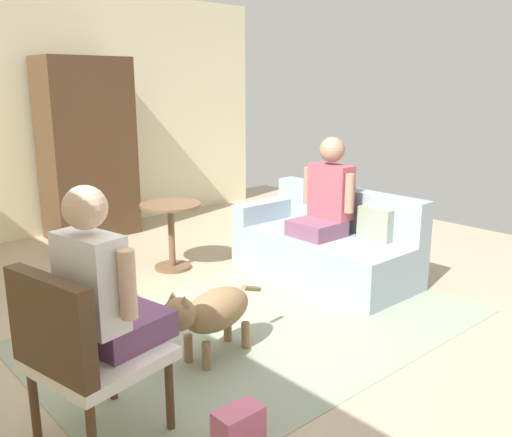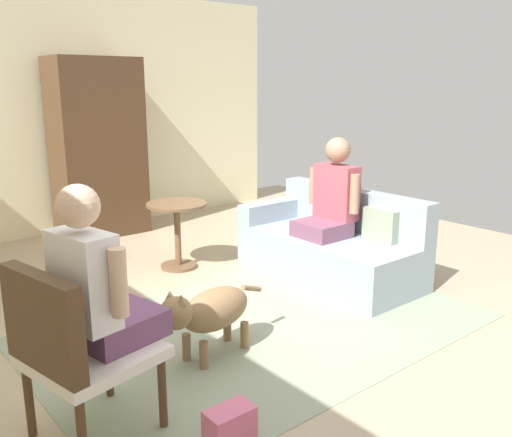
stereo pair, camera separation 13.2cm
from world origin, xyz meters
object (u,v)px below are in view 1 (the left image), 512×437
(couch, at_px, (326,245))
(armoire_cabinet, at_px, (87,149))
(armchair, at_px, (78,347))
(person_on_armchair, at_px, (102,287))
(round_end_table, at_px, (171,226))
(handbag, at_px, (239,426))
(person_on_couch, at_px, (326,197))
(dog, at_px, (211,312))

(couch, bearing_deg, armoire_cabinet, 110.07)
(armchair, distance_m, person_on_armchair, 0.29)
(couch, xyz_separation_m, round_end_table, (-0.96, 1.08, 0.13))
(armchair, distance_m, armoire_cabinet, 4.00)
(couch, relative_size, round_end_table, 2.61)
(person_on_armchair, height_order, handbag, person_on_armchair)
(couch, height_order, armoire_cabinet, armoire_cabinet)
(armchair, bearing_deg, armoire_cabinet, 64.03)
(person_on_couch, bearing_deg, handbag, -148.05)
(couch, distance_m, handbag, 2.54)
(couch, distance_m, armoire_cabinet, 2.97)
(dog, distance_m, handbag, 0.91)
(couch, distance_m, person_on_armchair, 2.75)
(person_on_armchair, xyz_separation_m, dog, (0.84, 0.27, -0.46))
(person_on_couch, relative_size, armoire_cabinet, 0.43)
(couch, xyz_separation_m, person_on_armchair, (-2.57, -0.84, 0.49))
(person_on_couch, relative_size, handbag, 3.56)
(dog, relative_size, armoire_cabinet, 0.43)
(person_on_couch, xyz_separation_m, person_on_armchair, (-2.53, -0.82, 0.03))
(armchair, distance_m, person_on_couch, 2.83)
(couch, bearing_deg, handbag, -148.07)
(couch, bearing_deg, person_on_couch, -149.05)
(round_end_table, height_order, dog, round_end_table)
(dog, xyz_separation_m, armoire_cabinet, (0.74, 3.27, 0.68))
(dog, xyz_separation_m, handbag, (-0.42, -0.77, -0.23))
(person_on_armchair, bearing_deg, couch, 18.05)
(person_on_couch, distance_m, person_on_armchair, 2.66)
(handbag, bearing_deg, armchair, 140.91)
(couch, distance_m, person_on_couch, 0.47)
(handbag, bearing_deg, person_on_couch, 31.95)
(person_on_couch, xyz_separation_m, handbag, (-2.11, -1.32, -0.65))
(dog, bearing_deg, armchair, -163.08)
(dog, bearing_deg, couch, 18.12)
(couch, relative_size, dog, 1.93)
(armchair, relative_size, dog, 1.07)
(armchair, distance_m, round_end_table, 2.64)
(round_end_table, bearing_deg, person_on_armchair, -130.11)
(armoire_cabinet, bearing_deg, handbag, -106.03)
(person_on_armchair, bearing_deg, handbag, -49.86)
(couch, relative_size, armoire_cabinet, 0.83)
(person_on_armchair, distance_m, dog, 0.99)
(dog, bearing_deg, person_on_armchair, -162.09)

